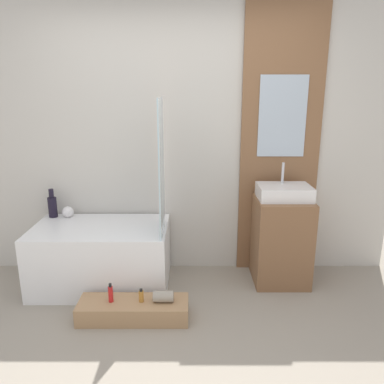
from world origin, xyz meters
name	(u,v)px	position (x,y,z in m)	size (l,w,h in m)	color
ground_plane	(169,375)	(0.00, 0.00, 0.00)	(12.00, 12.00, 0.00)	gray
wall_tiled_back	(177,141)	(0.00, 1.58, 1.30)	(4.20, 0.06, 2.60)	beige
wall_wood_accent	(280,140)	(0.98, 1.53, 1.31)	(0.75, 0.04, 2.60)	brown
bathtub	(102,256)	(-0.69, 1.17, 0.29)	(1.21, 0.72, 0.58)	white
glass_shower_screen	(161,167)	(-0.11, 1.06, 1.15)	(0.01, 0.45, 1.14)	silver
wooden_step_bench	(133,310)	(-0.32, 0.62, 0.08)	(0.87, 0.28, 0.15)	#A87F56
vanity_cabinet	(281,240)	(0.98, 1.26, 0.41)	(0.50, 0.49, 0.81)	brown
sink	(284,192)	(0.98, 1.26, 0.88)	(0.47, 0.34, 0.32)	white
vase_tall_dark	(52,206)	(-1.20, 1.44, 0.69)	(0.08, 0.08, 0.28)	black
vase_round_light	(68,212)	(-1.06, 1.43, 0.63)	(0.11, 0.11, 0.11)	white
bottle_soap_primary	(110,294)	(-0.50, 0.62, 0.22)	(0.04, 0.04, 0.16)	red
bottle_soap_secondary	(141,296)	(-0.26, 0.62, 0.20)	(0.04, 0.04, 0.11)	#B2752D
towel_roll	(163,296)	(-0.08, 0.62, 0.20)	(0.09, 0.09, 0.16)	gray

